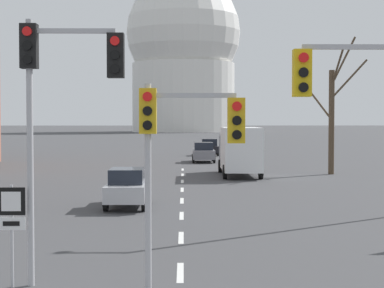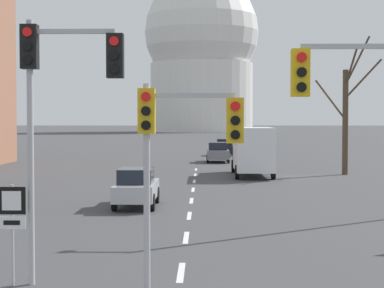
{
  "view_description": "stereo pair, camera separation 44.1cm",
  "coord_description": "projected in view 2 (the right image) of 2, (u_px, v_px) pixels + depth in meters",
  "views": [
    {
      "loc": [
        0.08,
        -8.31,
        3.63
      ],
      "look_at": [
        0.27,
        6.19,
        3.08
      ],
      "focal_mm": 60.0,
      "sensor_mm": 36.0,
      "label": 1
    },
    {
      "loc": [
        0.53,
        -8.31,
        3.63
      ],
      "look_at": [
        0.27,
        6.19,
        3.08
      ],
      "focal_mm": 60.0,
      "sensor_mm": 36.0,
      "label": 2
    }
  ],
  "objects": [
    {
      "name": "lane_stripe_6",
      "position": [
        194.0,
        181.0,
        37.71
      ],
      "size": [
        0.16,
        2.0,
        0.01
      ],
      "primitive_type": "cube",
      "color": "silver",
      "rests_on": "ground_plane"
    },
    {
      "name": "bare_tree_right_near",
      "position": [
        346.0,
        113.0,
        42.3
      ],
      "size": [
        4.27,
        4.09,
        9.18
      ],
      "color": "#473828",
      "rests_on": "ground_plane"
    },
    {
      "name": "lane_stripe_4",
      "position": [
        191.0,
        201.0,
        28.71
      ],
      "size": [
        0.16,
        2.0,
        0.01
      ],
      "primitive_type": "cube",
      "color": "silver",
      "rests_on": "ground_plane"
    },
    {
      "name": "traffic_signal_near_left",
      "position": [
        58.0,
        84.0,
        13.93
      ],
      "size": [
        2.23,
        0.34,
        5.79
      ],
      "color": "#B2B2B7",
      "rests_on": "ground_plane"
    },
    {
      "name": "traffic_signal_centre_tall",
      "position": [
        179.0,
        134.0,
        13.56
      ],
      "size": [
        2.23,
        0.34,
        4.39
      ],
      "color": "#B2B2B7",
      "rests_on": "ground_plane"
    },
    {
      "name": "capitol_dome",
      "position": [
        202.0,
        54.0,
        194.3
      ],
      "size": [
        34.48,
        34.48,
        48.7
      ],
      "color": "silver",
      "rests_on": "ground_plane"
    },
    {
      "name": "lane_stripe_5",
      "position": [
        193.0,
        190.0,
        33.21
      ],
      "size": [
        0.16,
        2.0,
        0.01
      ],
      "primitive_type": "cube",
      "color": "silver",
      "rests_on": "ground_plane"
    },
    {
      "name": "delivery_truck",
      "position": [
        252.0,
        150.0,
        41.24
      ],
      "size": [
        2.44,
        7.2,
        3.14
      ],
      "color": "#333842",
      "rests_on": "ground_plane"
    },
    {
      "name": "sedan_mid_centre",
      "position": [
        218.0,
        152.0,
        54.82
      ],
      "size": [
        1.92,
        4.31,
        1.71
      ],
      "color": "slate",
      "rests_on": "ground_plane"
    },
    {
      "name": "lane_stripe_3",
      "position": [
        189.0,
        216.0,
        24.22
      ],
      "size": [
        0.16,
        2.0,
        0.01
      ],
      "primitive_type": "cube",
      "color": "silver",
      "rests_on": "ground_plane"
    },
    {
      "name": "sedan_near_left",
      "position": [
        136.0,
        187.0,
        26.63
      ],
      "size": [
        1.69,
        4.02,
        1.62
      ],
      "color": "#B7B7BC",
      "rests_on": "ground_plane"
    },
    {
      "name": "sedan_near_right",
      "position": [
        224.0,
        147.0,
        65.32
      ],
      "size": [
        1.85,
        4.58,
        1.7
      ],
      "color": "black",
      "rests_on": "ground_plane"
    },
    {
      "name": "traffic_signal_near_right",
      "position": [
        375.0,
        97.0,
        12.93
      ],
      "size": [
        2.64,
        0.34,
        5.36
      ],
      "color": "#B2B2B7",
      "rests_on": "ground_plane"
    },
    {
      "name": "route_sign_post",
      "position": [
        12.0,
        218.0,
        13.92
      ],
      "size": [
        0.6,
        0.08,
        2.22
      ],
      "color": "#B2B2B7",
      "rests_on": "ground_plane"
    },
    {
      "name": "lane_stripe_1",
      "position": [
        181.0,
        272.0,
        15.23
      ],
      "size": [
        0.16,
        2.0,
        0.01
      ],
      "primitive_type": "cube",
      "color": "silver",
      "rests_on": "ground_plane"
    },
    {
      "name": "lane_stripe_7",
      "position": [
        195.0,
        175.0,
        42.2
      ],
      "size": [
        0.16,
        2.0,
        0.01
      ],
      "primitive_type": "cube",
      "color": "silver",
      "rests_on": "ground_plane"
    },
    {
      "name": "lane_stripe_8",
      "position": [
        196.0,
        169.0,
        46.7
      ],
      "size": [
        0.16,
        2.0,
        0.01
      ],
      "primitive_type": "cube",
      "color": "silver",
      "rests_on": "ground_plane"
    },
    {
      "name": "lane_stripe_2",
      "position": [
        186.0,
        237.0,
        19.72
      ],
      "size": [
        0.16,
        2.0,
        0.01
      ],
      "primitive_type": "cube",
      "color": "silver",
      "rests_on": "ground_plane"
    }
  ]
}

